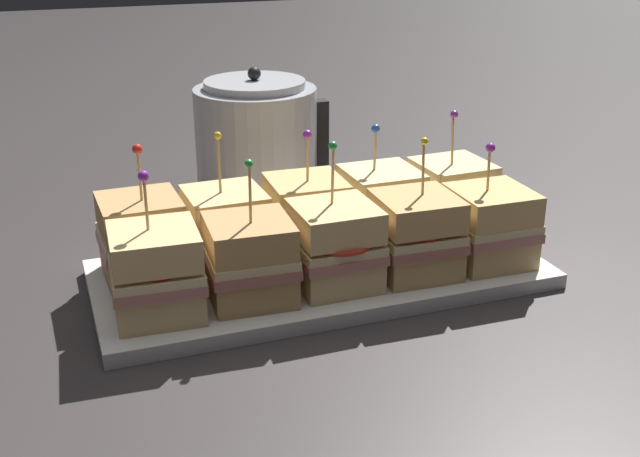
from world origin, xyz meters
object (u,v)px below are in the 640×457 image
object	(u,v)px
serving_platter	(320,274)
sandwich_back_far_right	(451,197)
sandwich_front_far_left	(156,273)
sandwich_back_center	(305,216)
sandwich_front_center	(333,246)
kettle_steel	(257,142)
sandwich_front_left	(250,260)
sandwich_back_far_left	(142,238)
sandwich_front_far_right	(490,226)
sandwich_back_right	(381,206)
sandwich_front_right	(415,235)
sandwich_back_left	(226,227)

from	to	relation	value
serving_platter	sandwich_back_far_right	distance (m)	0.22
sandwich_front_far_left	sandwich_back_center	distance (m)	0.23
sandwich_front_center	kettle_steel	world-z (taller)	kettle_steel
sandwich_front_left	sandwich_back_far_left	distance (m)	0.15
sandwich_front_far_right	sandwich_front_left	bearing A→B (deg)	179.40
sandwich_back_right	kettle_steel	bearing A→B (deg)	110.09
sandwich_front_left	sandwich_front_right	distance (m)	0.20
serving_platter	sandwich_back_center	world-z (taller)	sandwich_back_center
sandwich_front_center	sandwich_back_center	size ratio (longest dim) A/B	1.05
sandwich_front_center	sandwich_back_far_left	bearing A→B (deg)	153.45
sandwich_front_left	sandwich_front_far_right	distance (m)	0.31
sandwich_front_far_left	sandwich_back_left	bearing A→B (deg)	46.01
serving_platter	sandwich_front_right	world-z (taller)	sandwich_front_right
sandwich_back_center	sandwich_back_right	size ratio (longest dim) A/B	1.03
sandwich_front_right	sandwich_back_far_left	xyz separation A→B (m)	(-0.31, 0.10, 0.00)
sandwich_front_far_left	sandwich_back_left	size ratio (longest dim) A/B	0.97
sandwich_front_center	sandwich_back_center	xyz separation A→B (m)	(0.00, 0.10, -0.00)
sandwich_front_center	sandwich_front_far_right	size ratio (longest dim) A/B	1.12
serving_platter	sandwich_back_far_left	xyz separation A→B (m)	(-0.21, 0.05, 0.06)
sandwich_back_left	sandwich_back_far_left	bearing A→B (deg)	-179.14
serving_platter	sandwich_front_left	size ratio (longest dim) A/B	3.30
sandwich_front_left	sandwich_front_right	bearing A→B (deg)	-0.58
sandwich_front_far_right	kettle_steel	xyz separation A→B (m)	(-0.19, 0.37, 0.03)
sandwich_front_left	sandwich_front_right	size ratio (longest dim) A/B	0.99
serving_platter	sandwich_back_far_left	world-z (taller)	sandwich_back_far_left
sandwich_front_center	sandwich_back_left	bearing A→B (deg)	134.58
sandwich_front_far_right	sandwich_back_far_right	world-z (taller)	sandwich_back_far_right
sandwich_front_right	sandwich_back_far_right	world-z (taller)	sandwich_back_far_right
sandwich_back_left	sandwich_back_center	world-z (taller)	sandwich_back_left
sandwich_front_far_right	sandwich_front_far_left	bearing A→B (deg)	179.86
sandwich_back_left	sandwich_back_right	world-z (taller)	sandwich_back_left
sandwich_back_far_right	kettle_steel	distance (m)	0.33
sandwich_front_far_left	sandwich_back_far_right	xyz separation A→B (m)	(0.41, 0.10, 0.00)
serving_platter	kettle_steel	size ratio (longest dim) A/B	2.62
serving_platter	sandwich_front_right	size ratio (longest dim) A/B	3.28
sandwich_front_center	sandwich_back_center	bearing A→B (deg)	89.39
sandwich_front_right	sandwich_back_far_left	world-z (taller)	sandwich_front_right
sandwich_back_left	sandwich_back_right	distance (m)	0.21
sandwich_front_left	sandwich_back_center	size ratio (longest dim) A/B	1.02
sandwich_front_center	sandwich_back_right	size ratio (longest dim) A/B	1.08
sandwich_back_center	kettle_steel	size ratio (longest dim) A/B	0.78
sandwich_back_left	sandwich_back_right	xyz separation A→B (m)	(0.21, -0.00, 0.00)
serving_platter	sandwich_front_center	size ratio (longest dim) A/B	3.19
sandwich_front_center	kettle_steel	distance (m)	0.36
serving_platter	sandwich_front_left	xyz separation A→B (m)	(-0.10, -0.05, 0.06)
sandwich_front_far_left	sandwich_back_far_left	bearing A→B (deg)	90.01
sandwich_front_far_right	sandwich_back_center	size ratio (longest dim) A/B	0.94
sandwich_back_center	sandwich_back_far_right	distance (m)	0.21
sandwich_front_center	sandwich_front_far_right	xyz separation A→B (m)	(0.21, -0.00, -0.00)
sandwich_front_center	sandwich_back_far_left	world-z (taller)	sandwich_front_center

